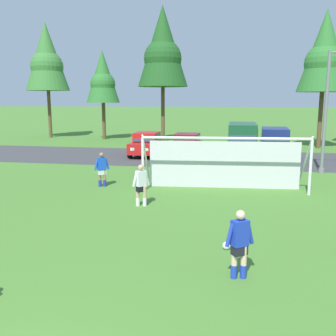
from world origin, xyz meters
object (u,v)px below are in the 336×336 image
at_px(soccer_ball, 226,246).
at_px(parked_car_slot_center, 275,143).
at_px(player_winger_right, 141,185).
at_px(parked_car_slot_center_left, 242,141).
at_px(player_midfield_center, 239,244).
at_px(player_winger_left, 102,170).
at_px(parked_car_slot_far_left, 147,144).
at_px(soccer_goal, 224,161).
at_px(street_lamp, 329,111).
at_px(parked_car_slot_left, 187,146).

bearing_deg(soccer_ball, parked_car_slot_center, 80.59).
xyz_separation_m(player_winger_right, parked_car_slot_center_left, (3.98, 12.01, 0.52)).
bearing_deg(player_winger_right, player_midfield_center, -55.74).
bearing_deg(player_winger_left, soccer_ball, -47.99).
height_order(player_winger_right, parked_car_slot_center, parked_car_slot_center).
distance_m(player_winger_right, parked_car_slot_center, 14.44).
distance_m(parked_car_slot_far_left, parked_car_slot_center, 9.11).
distance_m(soccer_goal, player_midfield_center, 9.00).
xyz_separation_m(player_midfield_center, street_lamp, (4.82, 13.76, 2.65)).
distance_m(player_winger_right, parked_car_slot_far_left, 13.38).
bearing_deg(street_lamp, parked_car_slot_far_left, 157.36).
distance_m(parked_car_slot_far_left, parked_car_slot_left, 3.07).
distance_m(soccer_ball, parked_car_slot_center, 17.11).
xyz_separation_m(player_midfield_center, parked_car_slot_left, (-3.61, 18.05, 0.05)).
distance_m(player_winger_left, parked_car_slot_center, 13.45).
xyz_separation_m(player_winger_left, parked_car_slot_center_left, (6.64, 9.09, 0.52)).
xyz_separation_m(soccer_goal, street_lamp, (5.49, 4.80, 2.18)).
height_order(player_winger_right, parked_car_slot_left, parked_car_slot_left).
distance_m(player_midfield_center, parked_car_slot_center, 18.68).
bearing_deg(parked_car_slot_center_left, soccer_ball, -92.09).
distance_m(player_winger_left, parked_car_slot_center_left, 11.27).
bearing_deg(player_winger_right, soccer_goal, 48.68).
relative_size(soccer_ball, parked_car_slot_center, 0.05).
relative_size(player_midfield_center, parked_car_slot_far_left, 0.39).
bearing_deg(player_winger_right, street_lamp, 44.08).
height_order(player_winger_left, street_lamp, street_lamp).
relative_size(parked_car_slot_center, street_lamp, 0.70).
distance_m(player_winger_right, parked_car_slot_left, 12.58).
relative_size(soccer_ball, parked_car_slot_center_left, 0.05).
height_order(soccer_goal, parked_car_slot_center_left, soccer_goal).
relative_size(parked_car_slot_left, parked_car_slot_center, 0.91).
relative_size(player_winger_right, parked_car_slot_far_left, 0.39).
bearing_deg(street_lamp, soccer_ball, -113.05).
height_order(soccer_goal, player_midfield_center, soccer_goal).
height_order(soccer_goal, player_winger_left, soccer_goal).
xyz_separation_m(player_winger_right, parked_car_slot_far_left, (-2.91, 13.06, 0.05)).
xyz_separation_m(parked_car_slot_center_left, street_lamp, (4.57, -3.73, 2.13)).
bearing_deg(soccer_goal, street_lamp, 41.16).
bearing_deg(soccer_ball, parked_car_slot_far_left, 110.53).
distance_m(player_winger_left, parked_car_slot_far_left, 10.14).
height_order(soccer_ball, parked_car_slot_left, parked_car_slot_left).
height_order(parked_car_slot_far_left, street_lamp, street_lamp).
distance_m(parked_car_slot_far_left, parked_car_slot_center_left, 6.99).
distance_m(player_midfield_center, parked_car_slot_left, 18.41).
relative_size(soccer_ball, parked_car_slot_far_left, 0.05).
bearing_deg(soccer_ball, parked_car_slot_center_left, 87.91).
xyz_separation_m(parked_car_slot_far_left, street_lamp, (11.46, -4.78, 2.60)).
relative_size(player_midfield_center, parked_car_slot_left, 0.39).
distance_m(player_midfield_center, parked_car_slot_far_left, 19.69).
height_order(parked_car_slot_center_left, parked_car_slot_center, parked_car_slot_center_left).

